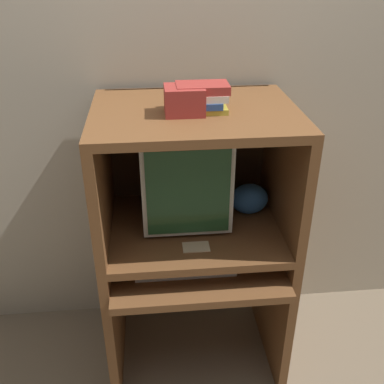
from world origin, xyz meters
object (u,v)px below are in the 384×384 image
Objects in this scene: mouse at (245,264)px; crt_monitor at (184,172)px; keyboard at (185,267)px; book_stack at (200,98)px; storage_box at (184,100)px; snack_bag at (249,199)px.

crt_monitor is at bearing 134.08° from mouse.
mouse is at bearing -0.55° from keyboard.
book_stack is 1.43× the size of storage_box.
crt_monitor is at bearing 85.43° from keyboard.
keyboard is at bearing -94.57° from crt_monitor.
book_stack is (-0.24, -0.10, 0.52)m from snack_bag.
crt_monitor is 2.48× the size of snack_bag.
snack_bag is (0.06, 0.25, 0.18)m from mouse.
keyboard is at bearing 179.45° from mouse.
snack_bag is at bearing 23.06° from storage_box.
storage_box is at bearing -156.94° from snack_bag.
storage_box is (-0.31, -0.13, 0.52)m from snack_bag.
snack_bag is (0.32, 0.24, 0.18)m from keyboard.
book_stack is (-0.18, 0.14, 0.70)m from mouse.
storage_box is at bearing -93.17° from crt_monitor.
mouse is 0.75m from storage_box.
crt_monitor is 2.02× the size of book_stack.
book_stack is at bearing -61.84° from crt_monitor.
book_stack is at bearing 23.32° from storage_box.
keyboard is 0.71m from storage_box.
snack_bag reaches higher than keyboard.
crt_monitor is at bearing 86.83° from storage_box.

